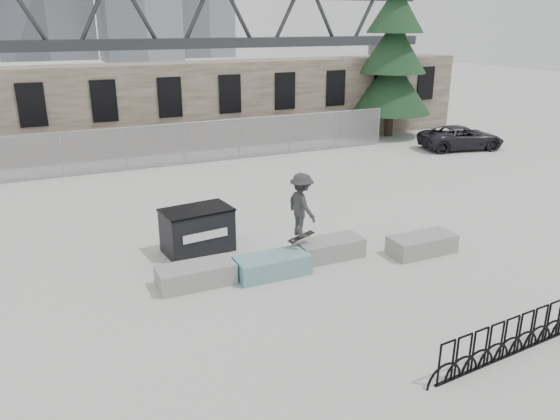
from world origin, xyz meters
The scene contains 13 objects.
ground centered at (0.00, 0.00, 0.00)m, with size 120.00×120.00×0.00m, color #B6B6B1.
stone_wall centered at (0.00, 16.24, 2.26)m, with size 36.00×2.58×4.50m.
chainlink_fence centered at (0.00, 12.50, 1.04)m, with size 22.06×0.06×2.02m.
planter_far_left centered at (-3.14, -0.01, 0.30)m, with size 2.00×0.90×0.55m.
planter_center_left centered at (-1.09, -0.30, 0.30)m, with size 2.00×0.90×0.55m.
planter_center_right centered at (0.87, 0.08, 0.30)m, with size 2.00×0.90×0.55m.
planter_offset centered at (3.53, -0.79, 0.30)m, with size 2.00×0.90×0.55m.
dumpster centered at (-2.45, 2.13, 0.67)m, with size 2.14×1.45×1.33m.
bike_rack centered at (1.78, -5.81, 0.44)m, with size 4.48×0.43×0.90m.
spruce_tree centered at (12.99, 14.35, 4.79)m, with size 4.74×4.74×11.50m.
truss_bridge centered at (10.00, 55.00, 4.13)m, with size 70.00×3.00×9.80m.
suv centered at (14.38, 9.66, 0.63)m, with size 2.08×4.52×1.26m, color black.
skateboarder centered at (-0.03, 0.10, 1.72)m, with size 0.81×1.23×1.94m.
Camera 1 is at (-6.47, -12.61, 6.51)m, focal length 35.00 mm.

